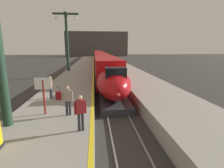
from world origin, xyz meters
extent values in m
cube|color=gray|center=(-4.05, 24.75, 0.53)|extent=(4.80, 110.00, 1.05)
cube|color=gray|center=(4.05, 24.75, 0.53)|extent=(4.80, 110.00, 1.05)
cube|color=yellow|center=(-1.77, 24.75, 1.05)|extent=(0.20, 107.80, 0.01)
cube|color=slate|center=(-0.75, 27.50, 0.06)|extent=(0.08, 110.00, 0.12)
cube|color=slate|center=(0.75, 27.50, 0.06)|extent=(0.08, 110.00, 0.12)
ellipsoid|color=#B20F14|center=(0.00, 15.05, 1.83)|extent=(2.78, 6.20, 2.56)
cube|color=#28282D|center=(0.00, 14.74, 0.28)|extent=(2.46, 5.27, 0.55)
cube|color=black|center=(0.00, 13.66, 2.90)|extent=(1.59, 1.00, 0.90)
sphere|color=#F24C4C|center=(0.00, 12.03, 1.68)|extent=(0.28, 0.28, 0.28)
cube|color=#B20F14|center=(0.00, 23.91, 2.08)|extent=(2.90, 14.00, 3.05)
cube|color=black|center=(-1.42, 23.91, 2.62)|extent=(0.04, 11.90, 0.80)
cube|color=black|center=(1.42, 23.91, 2.62)|extent=(0.04, 11.90, 0.80)
cube|color=silver|center=(0.00, 23.91, 0.80)|extent=(2.92, 13.30, 0.24)
cube|color=black|center=(0.00, 19.43, 0.28)|extent=(2.03, 2.20, 0.56)
cube|color=black|center=(0.00, 28.39, 0.28)|extent=(2.03, 2.20, 0.56)
cube|color=#B20F14|center=(0.00, 40.51, 2.08)|extent=(2.90, 18.00, 3.05)
cube|color=black|center=(-1.42, 40.51, 2.62)|extent=(0.04, 15.84, 0.80)
cube|color=black|center=(1.42, 40.51, 2.62)|extent=(0.04, 15.84, 0.80)
cube|color=black|center=(0.00, 34.39, 0.28)|extent=(2.03, 2.20, 0.56)
cube|color=black|center=(0.00, 46.63, 0.28)|extent=(2.03, 2.20, 0.56)
cube|color=#B20F14|center=(0.00, 59.11, 2.08)|extent=(2.90, 18.00, 3.05)
cube|color=black|center=(-1.42, 59.11, 2.62)|extent=(0.04, 15.84, 0.80)
cube|color=black|center=(1.42, 59.11, 2.62)|extent=(0.04, 15.84, 0.80)
cube|color=black|center=(0.00, 52.99, 0.28)|extent=(2.03, 2.20, 0.56)
cube|color=black|center=(0.00, 65.23, 0.28)|extent=(2.03, 2.20, 0.56)
cube|color=#B20F14|center=(0.00, 77.71, 2.08)|extent=(2.90, 18.00, 3.05)
cube|color=black|center=(-1.42, 77.71, 2.62)|extent=(0.04, 15.84, 0.80)
cube|color=black|center=(1.42, 77.71, 2.62)|extent=(0.04, 15.84, 0.80)
cube|color=black|center=(0.00, 71.59, 0.28)|extent=(2.03, 2.20, 0.56)
cube|color=black|center=(0.00, 83.83, 0.28)|extent=(2.03, 2.20, 0.56)
cylinder|color=#1E3828|center=(-5.90, 29.78, 5.67)|extent=(0.44, 0.44, 9.24)
cylinder|color=#1E3828|center=(-5.90, 29.78, 10.14)|extent=(0.68, 0.68, 0.30)
cube|color=#1E3828|center=(-5.90, 29.78, 10.04)|extent=(4.00, 0.24, 0.28)
cylinder|color=#1E3828|center=(-7.40, 29.78, 9.69)|extent=(0.03, 0.03, 0.60)
sphere|color=#EFEACC|center=(-7.40, 29.78, 9.34)|extent=(0.36, 0.36, 0.36)
cylinder|color=#1E3828|center=(-4.40, 29.78, 9.69)|extent=(0.03, 0.03, 0.60)
sphere|color=#EFEACC|center=(-4.40, 29.78, 9.34)|extent=(0.36, 0.36, 0.36)
cylinder|color=#23232D|center=(-4.90, 13.69, 1.48)|extent=(0.13, 0.13, 0.85)
cylinder|color=#23232D|center=(-4.88, 13.85, 1.48)|extent=(0.13, 0.13, 0.85)
cube|color=brown|center=(-4.89, 13.77, 2.21)|extent=(0.27, 0.41, 0.62)
cylinder|color=brown|center=(-4.92, 13.53, 2.16)|extent=(0.09, 0.09, 0.58)
cylinder|color=brown|center=(-4.86, 14.01, 2.16)|extent=(0.09, 0.09, 0.58)
sphere|color=tan|center=(-4.89, 13.77, 2.63)|extent=(0.22, 0.22, 0.22)
cylinder|color=#23232D|center=(-2.33, 8.29, 1.48)|extent=(0.13, 0.13, 0.85)
cylinder|color=#23232D|center=(-2.17, 8.35, 1.48)|extent=(0.13, 0.13, 0.85)
cube|color=maroon|center=(-2.25, 8.32, 2.21)|extent=(0.43, 0.33, 0.62)
cylinder|color=maroon|center=(-2.48, 8.24, 2.16)|extent=(0.09, 0.09, 0.58)
cylinder|color=maroon|center=(-2.03, 8.40, 2.16)|extent=(0.09, 0.09, 0.58)
sphere|color=tan|center=(-2.25, 8.32, 2.63)|extent=(0.22, 0.22, 0.22)
cylinder|color=#23232D|center=(-3.01, 10.28, 1.48)|extent=(0.13, 0.13, 0.85)
cylinder|color=#23232D|center=(-3.18, 10.25, 1.48)|extent=(0.13, 0.13, 0.85)
cube|color=gray|center=(-3.10, 10.27, 2.21)|extent=(0.41, 0.28, 0.62)
cylinder|color=gray|center=(-2.86, 10.30, 2.16)|extent=(0.09, 0.09, 0.58)
cylinder|color=gray|center=(-3.33, 10.23, 2.16)|extent=(0.09, 0.09, 0.58)
sphere|color=tan|center=(-3.10, 10.27, 2.63)|extent=(0.22, 0.22, 0.22)
cube|color=maroon|center=(-4.27, 13.38, 1.35)|extent=(0.40, 0.22, 0.60)
cylinder|color=#262628|center=(-4.37, 13.38, 1.83)|extent=(0.02, 0.02, 0.36)
cylinder|color=#262628|center=(-4.17, 13.38, 1.83)|extent=(0.02, 0.02, 0.36)
cube|color=#262628|center=(-4.27, 13.38, 2.02)|extent=(0.22, 0.03, 0.02)
cylinder|color=maroon|center=(-4.46, 10.56, 2.05)|extent=(0.10, 0.10, 2.00)
cube|color=white|center=(-4.46, 10.56, 2.85)|extent=(0.90, 0.06, 0.64)
cube|color=#4C4742|center=(0.00, 102.00, 7.00)|extent=(36.00, 2.00, 14.00)
camera|label=1|loc=(-1.58, 0.98, 4.80)|focal=27.21mm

